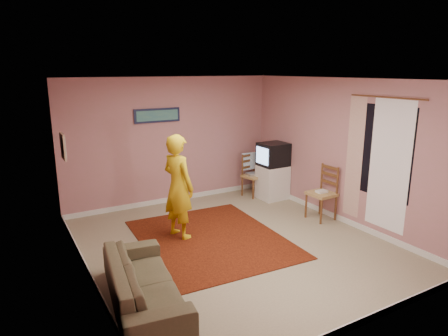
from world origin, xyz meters
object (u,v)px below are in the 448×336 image
chair_b (322,187)px  person (178,187)px  chair_a (254,171)px  crt_tv (273,154)px  tv_cabinet (272,182)px  sofa (144,282)px

chair_b → person: 2.70m
chair_a → person: person is taller
person → crt_tv: bearing=-89.1°
tv_cabinet → chair_b: size_ratio=1.33×
tv_cabinet → person: 2.77m
tv_cabinet → person: person is taller
crt_tv → chair_a: crt_tv is taller
crt_tv → person: 2.72m
chair_a → chair_b: 1.83m
chair_b → sofa: (-3.80, -1.05, -0.34)m
chair_a → person: bearing=-164.0°
chair_b → sofa: chair_b is taller
chair_b → person: size_ratio=0.32×
crt_tv → chair_a: size_ratio=1.15×
crt_tv → sofa: 4.56m
chair_a → crt_tv: bearing=-66.1°
crt_tv → chair_a: 0.59m
chair_a → sofa: size_ratio=0.26×
tv_cabinet → sofa: bearing=-146.3°
chair_b → person: bearing=-104.5°
tv_cabinet → crt_tv: bearing=-179.6°
tv_cabinet → chair_a: chair_a is taller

